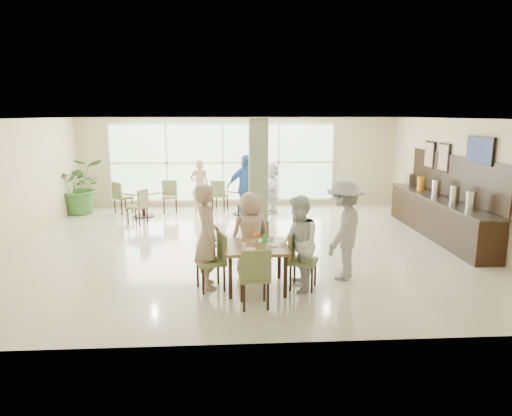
{
  "coord_description": "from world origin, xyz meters",
  "views": [
    {
      "loc": [
        -0.32,
        -9.88,
        2.89
      ],
      "look_at": [
        0.2,
        -1.2,
        1.1
      ],
      "focal_mm": 32.0,
      "sensor_mm": 36.0,
      "label": 1
    }
  ],
  "objects": [
    {
      "name": "teen_right",
      "position": [
        0.81,
        -2.69,
        0.8
      ],
      "size": [
        0.63,
        0.8,
        1.6
      ],
      "primitive_type": "imported",
      "rotation": [
        0.0,
        0.0,
        -1.54
      ],
      "color": "white",
      "rests_on": "ground"
    },
    {
      "name": "teen_left",
      "position": [
        -0.69,
        -2.46,
        0.88
      ],
      "size": [
        0.57,
        0.73,
        1.76
      ],
      "primitive_type": "imported",
      "rotation": [
        0.0,
        0.0,
        1.82
      ],
      "color": "tan",
      "rests_on": "ground"
    },
    {
      "name": "round_table_left",
      "position": [
        -2.78,
        3.13,
        0.59
      ],
      "size": [
        1.16,
        1.16,
        0.75
      ],
      "color": "brown",
      "rests_on": "ground"
    },
    {
      "name": "chairs_table_right",
      "position": [
        0.14,
        3.31,
        0.47
      ],
      "size": [
        1.98,
        1.96,
        0.95
      ],
      "color": "olive",
      "rests_on": "ground"
    },
    {
      "name": "potted_plant",
      "position": [
        -4.67,
        3.65,
        0.82
      ],
      "size": [
        1.86,
        1.86,
        1.64
      ],
      "primitive_type": "imported",
      "rotation": [
        0.0,
        0.0,
        0.31
      ],
      "color": "#3B6F2C",
      "rests_on": "ground"
    },
    {
      "name": "buffet_counter",
      "position": [
        4.7,
        0.51,
        0.55
      ],
      "size": [
        0.64,
        4.7,
        1.95
      ],
      "color": "black",
      "rests_on": "ground"
    },
    {
      "name": "room_shell",
      "position": [
        0.0,
        0.0,
        1.7
      ],
      "size": [
        10.0,
        10.0,
        10.0
      ],
      "color": "white",
      "rests_on": "ground"
    },
    {
      "name": "teen_far",
      "position": [
        0.06,
        -1.86,
        0.76
      ],
      "size": [
        0.83,
        0.6,
        1.53
      ],
      "primitive_type": "imported",
      "rotation": [
        0.0,
        0.0,
        3.42
      ],
      "color": "tan",
      "rests_on": "ground"
    },
    {
      "name": "window_bank",
      "position": [
        -0.5,
        4.46,
        1.4
      ],
      "size": [
        7.0,
        0.04,
        7.0
      ],
      "color": "silver",
      "rests_on": "ground"
    },
    {
      "name": "framed_art_a",
      "position": [
        4.95,
        1.0,
        1.85
      ],
      "size": [
        0.05,
        0.55,
        0.7
      ],
      "color": "black",
      "rests_on": "ground"
    },
    {
      "name": "teen_standing",
      "position": [
        1.7,
        -2.19,
        0.9
      ],
      "size": [
        1.18,
        1.34,
        1.8
      ],
      "primitive_type": "imported",
      "rotation": [
        0.0,
        0.0,
        -2.13
      ],
      "color": "#ABAAAD",
      "rests_on": "ground"
    },
    {
      "name": "tabletop_clutter",
      "position": [
        0.14,
        -2.6,
        0.81
      ],
      "size": [
        0.68,
        0.7,
        0.21
      ],
      "color": "white",
      "rests_on": "main_table"
    },
    {
      "name": "main_table",
      "position": [
        0.12,
        -2.58,
        0.67
      ],
      "size": [
        1.04,
        1.04,
        0.75
      ],
      "color": "brown",
      "rests_on": "ground"
    },
    {
      "name": "chairs_main_table",
      "position": [
        0.11,
        -2.59,
        0.47
      ],
      "size": [
        2.12,
        2.06,
        0.95
      ],
      "color": "olive",
      "rests_on": "ground"
    },
    {
      "name": "column",
      "position": [
        0.4,
        1.2,
        1.4
      ],
      "size": [
        0.45,
        0.45,
        2.8
      ],
      "primitive_type": "cube",
      "color": "#686F4D",
      "rests_on": "ground"
    },
    {
      "name": "round_table_right",
      "position": [
        0.08,
        3.3,
        0.58
      ],
      "size": [
        1.12,
        1.12,
        0.75
      ],
      "color": "brown",
      "rests_on": "ground"
    },
    {
      "name": "wall_tv",
      "position": [
        4.94,
        -0.6,
        2.15
      ],
      "size": [
        0.06,
        1.0,
        0.58
      ],
      "color": "black",
      "rests_on": "ground"
    },
    {
      "name": "framed_art_b",
      "position": [
        4.95,
        1.8,
        1.85
      ],
      "size": [
        0.05,
        0.55,
        0.7
      ],
      "color": "black",
      "rests_on": "ground"
    },
    {
      "name": "chairs_table_left",
      "position": [
        -2.77,
        3.14,
        0.47
      ],
      "size": [
        1.94,
        2.02,
        0.95
      ],
      "color": "olive",
      "rests_on": "ground"
    },
    {
      "name": "adult_a",
      "position": [
        0.13,
        2.48,
        0.91
      ],
      "size": [
        1.19,
        0.85,
        1.82
      ],
      "primitive_type": "imported",
      "rotation": [
        0.0,
        0.0,
        0.25
      ],
      "color": "#437ACB",
      "rests_on": "ground"
    },
    {
      "name": "adult_b",
      "position": [
        0.94,
        3.4,
        0.75
      ],
      "size": [
        0.74,
        1.45,
        1.5
      ],
      "primitive_type": "imported",
      "rotation": [
        0.0,
        0.0,
        -1.47
      ],
      "color": "white",
      "rests_on": "ground"
    },
    {
      "name": "ground",
      "position": [
        0.0,
        0.0,
        0.0
      ],
      "size": [
        10.0,
        10.0,
        0.0
      ],
      "primitive_type": "plane",
      "color": "beige",
      "rests_on": "ground"
    },
    {
      "name": "adult_standing",
      "position": [
        -1.2,
        3.82,
        0.79
      ],
      "size": [
        0.59,
        0.4,
        1.57
      ],
      "primitive_type": "imported",
      "rotation": [
        0.0,
        0.0,
        3.09
      ],
      "color": "tan",
      "rests_on": "ground"
    }
  ]
}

